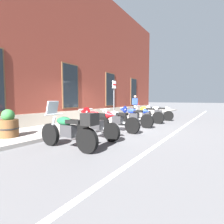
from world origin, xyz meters
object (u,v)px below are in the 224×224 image
at_px(motorcycle_red_sport, 94,122).
at_px(motorcycle_yellow_naked, 145,114).
at_px(barrel_planter, 8,125).
at_px(motorcycle_grey_naked, 116,120).
at_px(motorcycle_blue_sport, 132,115).
at_px(motorcycle_white_sport, 156,112).
at_px(motorcycle_green_touring, 70,130).
at_px(pedestrian_blue_top, 135,103).
at_px(parking_sign, 114,94).

xyz_separation_m(motorcycle_red_sport, motorcycle_yellow_naked, (4.77, 0.04, -0.09)).
bearing_deg(barrel_planter, motorcycle_red_sport, -49.94).
bearing_deg(motorcycle_yellow_naked, motorcycle_red_sport, -179.53).
distance_m(motorcycle_red_sport, motorcycle_yellow_naked, 4.77).
xyz_separation_m(motorcycle_grey_naked, motorcycle_blue_sport, (1.58, 0.03, 0.08)).
distance_m(motorcycle_grey_naked, motorcycle_white_sport, 4.83).
height_order(motorcycle_green_touring, pedestrian_blue_top, pedestrian_blue_top).
relative_size(motorcycle_red_sport, motorcycle_white_sport, 1.00).
xyz_separation_m(motorcycle_grey_naked, pedestrian_blue_top, (7.65, 2.71, 0.52)).
bearing_deg(motorcycle_green_touring, motorcycle_grey_naked, 6.46).
height_order(motorcycle_green_touring, motorcycle_white_sport, motorcycle_green_touring).
bearing_deg(motorcycle_blue_sport, parking_sign, 61.60).
xyz_separation_m(pedestrian_blue_top, parking_sign, (-5.19, -1.06, 0.64)).
height_order(motorcycle_grey_naked, barrel_planter, barrel_planter).
bearing_deg(barrel_planter, motorcycle_blue_sport, -23.26).
bearing_deg(parking_sign, motorcycle_blue_sport, -118.40).
bearing_deg(motorcycle_white_sport, parking_sign, 143.39).
bearing_deg(motorcycle_green_touring, motorcycle_white_sport, 1.64).
distance_m(motorcycle_green_touring, motorcycle_red_sport, 1.48).
bearing_deg(barrel_planter, parking_sign, -4.73).
xyz_separation_m(motorcycle_green_touring, parking_sign, (5.40, 1.98, 1.09)).
xyz_separation_m(motorcycle_green_touring, motorcycle_red_sport, (1.45, 0.31, 0.04)).
height_order(motorcycle_green_touring, motorcycle_blue_sport, motorcycle_green_touring).
distance_m(motorcycle_green_touring, motorcycle_grey_naked, 2.96).
distance_m(pedestrian_blue_top, parking_sign, 5.34).
relative_size(motorcycle_red_sport, motorcycle_blue_sport, 0.95).
xyz_separation_m(motorcycle_red_sport, motorcycle_blue_sport, (3.08, 0.05, -0.03)).
height_order(motorcycle_red_sport, motorcycle_blue_sport, motorcycle_red_sport).
relative_size(motorcycle_green_touring, barrel_planter, 2.25).
bearing_deg(parking_sign, motorcycle_white_sport, -36.61).
distance_m(motorcycle_red_sport, barrel_planter, 2.80).
bearing_deg(motorcycle_yellow_naked, motorcycle_grey_naked, -179.67).
relative_size(motorcycle_grey_naked, parking_sign, 0.94).
bearing_deg(motorcycle_green_touring, barrel_planter, 98.29).
relative_size(motorcycle_green_touring, pedestrian_blue_top, 1.31).
bearing_deg(motorcycle_green_touring, motorcycle_yellow_naked, 3.23).
bearing_deg(motorcycle_green_touring, parking_sign, 20.15).
bearing_deg(motorcycle_blue_sport, pedestrian_blue_top, 23.87).
xyz_separation_m(motorcycle_blue_sport, pedestrian_blue_top, (6.07, 2.68, 0.44)).
height_order(motorcycle_red_sport, motorcycle_white_sport, motorcycle_red_sport).
bearing_deg(pedestrian_blue_top, barrel_planter, -176.93).
bearing_deg(motorcycle_grey_naked, motorcycle_blue_sport, 0.96).
distance_m(motorcycle_red_sport, parking_sign, 4.42).
xyz_separation_m(motorcycle_yellow_naked, parking_sign, (-0.81, 1.63, 1.15)).
relative_size(motorcycle_red_sport, motorcycle_yellow_naked, 0.91).
relative_size(parking_sign, barrel_planter, 2.57).
bearing_deg(pedestrian_blue_top, motorcycle_white_sport, -135.01).
height_order(motorcycle_grey_naked, motorcycle_white_sport, motorcycle_white_sport).
height_order(motorcycle_yellow_naked, barrel_planter, barrel_planter).
bearing_deg(motorcycle_blue_sport, motorcycle_grey_naked, -179.04).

